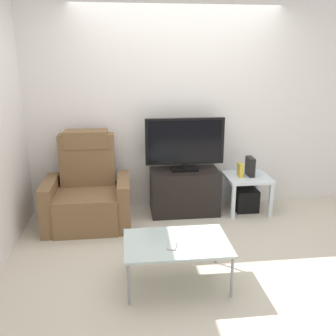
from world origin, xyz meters
name	(u,v)px	position (x,y,z in m)	size (l,w,h in m)	color
ground_plane	(191,244)	(0.00, 0.00, 0.00)	(6.40, 6.40, 0.00)	beige
wall_back	(177,107)	(0.00, 1.13, 1.30)	(6.40, 0.06, 2.60)	silver
tv_stand	(184,191)	(0.07, 0.84, 0.28)	(0.85, 0.46, 0.56)	black
television	(185,143)	(0.07, 0.86, 0.90)	(0.97, 0.20, 0.65)	black
recliner_armchair	(88,193)	(-1.12, 0.66, 0.37)	(0.98, 0.78, 1.08)	brown
side_table	(247,181)	(0.86, 0.82, 0.39)	(0.54, 0.54, 0.46)	silver
subwoofer_box	(246,200)	(0.86, 0.82, 0.14)	(0.28, 0.28, 0.28)	black
book_upright	(240,170)	(0.76, 0.80, 0.55)	(0.05, 0.13, 0.17)	gold
game_console	(250,166)	(0.90, 0.83, 0.58)	(0.07, 0.20, 0.24)	black
coffee_table	(177,244)	(-0.25, -0.67, 0.37)	(0.90, 0.60, 0.39)	#B2C6C1
cell_phone	(172,245)	(-0.30, -0.74, 0.40)	(0.07, 0.15, 0.01)	#B7B7BC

